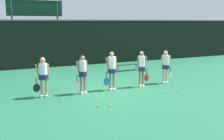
# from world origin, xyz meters

# --- Properties ---
(ground_plane) EXTENTS (140.00, 140.00, 0.00)m
(ground_plane) POSITION_xyz_m (0.00, 0.00, 0.00)
(ground_plane) COLOR #216642
(fence_windscreen) EXTENTS (60.00, 0.08, 3.30)m
(fence_windscreen) POSITION_xyz_m (0.00, 7.42, 1.66)
(fence_windscreen) COLOR black
(fence_windscreen) RESTS_ON ground_plane
(scoreboard) EXTENTS (3.97, 0.15, 4.98)m
(scoreboard) POSITION_xyz_m (-2.05, 9.28, 3.90)
(scoreboard) COLOR #515156
(scoreboard) RESTS_ON ground_plane
(bench_courtside) EXTENTS (1.81, 0.42, 0.42)m
(bench_courtside) POSITION_xyz_m (2.87, 4.03, 0.37)
(bench_courtside) COLOR #19472D
(bench_courtside) RESTS_ON ground_plane
(player_0) EXTENTS (0.69, 0.41, 1.69)m
(player_0) POSITION_xyz_m (-3.16, 0.09, 1.01)
(player_0) COLOR tan
(player_0) RESTS_ON ground_plane
(player_1) EXTENTS (0.65, 0.38, 1.72)m
(player_1) POSITION_xyz_m (-1.49, -0.07, 1.02)
(player_1) COLOR #8C664C
(player_1) RESTS_ON ground_plane
(player_2) EXTENTS (0.68, 0.40, 1.80)m
(player_2) POSITION_xyz_m (-0.06, -0.02, 1.07)
(player_2) COLOR #8C664C
(player_2) RESTS_ON ground_plane
(player_3) EXTENTS (0.65, 0.37, 1.74)m
(player_3) POSITION_xyz_m (1.52, -0.05, 1.03)
(player_3) COLOR #8C664C
(player_3) RESTS_ON ground_plane
(player_4) EXTENTS (0.67, 0.41, 1.70)m
(player_4) POSITION_xyz_m (3.02, 0.10, 1.01)
(player_4) COLOR tan
(player_4) RESTS_ON ground_plane
(tennis_ball_0) EXTENTS (0.07, 0.07, 0.07)m
(tennis_ball_0) POSITION_xyz_m (3.29, -1.14, 0.04)
(tennis_ball_0) COLOR #CCE033
(tennis_ball_0) RESTS_ON ground_plane
(tennis_ball_1) EXTENTS (0.07, 0.07, 0.07)m
(tennis_ball_1) POSITION_xyz_m (-1.12, -0.42, 0.03)
(tennis_ball_1) COLOR #CCE033
(tennis_ball_1) RESTS_ON ground_plane
(tennis_ball_2) EXTENTS (0.07, 0.07, 0.07)m
(tennis_ball_2) POSITION_xyz_m (-1.52, -2.09, 0.04)
(tennis_ball_2) COLOR #CCE033
(tennis_ball_2) RESTS_ON ground_plane
(tennis_ball_3) EXTENTS (0.07, 0.07, 0.07)m
(tennis_ball_3) POSITION_xyz_m (1.27, -0.45, 0.03)
(tennis_ball_3) COLOR #CCE033
(tennis_ball_3) RESTS_ON ground_plane
(tennis_ball_4) EXTENTS (0.06, 0.06, 0.06)m
(tennis_ball_4) POSITION_xyz_m (-1.22, -1.15, 0.03)
(tennis_ball_4) COLOR #CCE033
(tennis_ball_4) RESTS_ON ground_plane
(tennis_ball_5) EXTENTS (0.07, 0.07, 0.07)m
(tennis_ball_5) POSITION_xyz_m (1.97, -1.55, 0.03)
(tennis_ball_5) COLOR #CCE033
(tennis_ball_5) RESTS_ON ground_plane
(tennis_ball_6) EXTENTS (0.07, 0.07, 0.07)m
(tennis_ball_6) POSITION_xyz_m (2.36, -2.22, 0.03)
(tennis_ball_6) COLOR #CCE033
(tennis_ball_6) RESTS_ON ground_plane
(tennis_ball_7) EXTENTS (0.07, 0.07, 0.07)m
(tennis_ball_7) POSITION_xyz_m (-1.08, -2.19, 0.03)
(tennis_ball_7) COLOR #CCE033
(tennis_ball_7) RESTS_ON ground_plane
(tennis_ball_8) EXTENTS (0.06, 0.06, 0.06)m
(tennis_ball_8) POSITION_xyz_m (-0.36, -0.29, 0.03)
(tennis_ball_8) COLOR #CCE033
(tennis_ball_8) RESTS_ON ground_plane
(tennis_ball_9) EXTENTS (0.06, 0.06, 0.06)m
(tennis_ball_9) POSITION_xyz_m (-0.03, 0.34, 0.03)
(tennis_ball_9) COLOR #CCE033
(tennis_ball_9) RESTS_ON ground_plane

